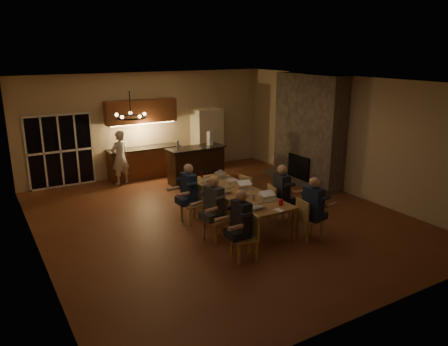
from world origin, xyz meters
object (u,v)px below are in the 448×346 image
laptop_f (224,174)px  mug_front (248,196)px  person_right_near (313,209)px  plate_near (264,195)px  refrigerator (207,139)px  bar_blender (210,138)px  can_right (243,183)px  plate_far (232,180)px  person_left_far (189,193)px  laptop_b (270,195)px  chair_right_far (251,191)px  person_left_near (241,224)px  mug_back (205,183)px  redcup_near (281,202)px  dining_table (236,207)px  person_left_mid (214,208)px  chandelier (131,117)px  bar_island (196,165)px  chair_right_near (310,219)px  laptop_e (206,176)px  mug_mid (229,183)px  can_cola (202,175)px  chair_right_mid (279,204)px  plate_left (250,206)px  can_silver (254,198)px  chair_left_mid (216,219)px  standing_person (120,158)px  laptop_a (256,203)px  redcup_mid (211,189)px  chair_left_far (192,204)px  bar_bottle (178,145)px  laptop_c (223,188)px  person_right_mid (281,194)px  laptop_d (246,184)px  chair_left_near (244,237)px

laptop_f → mug_front: size_ratio=3.20×
person_right_near → plate_near: size_ratio=5.03×
refrigerator → bar_blender: (-0.58, -1.25, 0.29)m
can_right → plate_far: can_right is taller
person_left_far → laptop_b: 1.93m
chair_right_far → person_left_near: size_ratio=0.64×
mug_back → plate_far: bearing=-5.0°
person_left_far → redcup_near: bearing=30.5°
can_right → dining_table: bearing=-141.2°
person_left_mid → chandelier: chandelier is taller
bar_island → laptop_b: 4.17m
can_right → bar_blender: 3.12m
dining_table → mug_front: bearing=-91.3°
chair_right_near → laptop_e: 2.87m
mug_mid → plate_far: bearing=44.0°
mug_front → can_right: size_ratio=0.83×
can_cola → chair_right_near: bearing=-71.9°
person_left_mid → person_left_near: bearing=-11.4°
chair_right_mid → plate_left: chair_right_mid is taller
mug_mid → can_silver: can_silver is taller
chair_right_near → chair_left_mid: bearing=66.0°
chair_left_mid → standing_person: bearing=172.7°
can_cola → chandelier: bearing=-139.4°
laptop_a → can_right: (0.60, 1.40, -0.05)m
person_left_near → redcup_mid: person_left_near is taller
dining_table → chair_left_far: chair_left_far is taller
person_left_far → standing_person: size_ratio=0.86×
dining_table → chair_right_mid: chair_right_mid is taller
mug_back → bar_bottle: bar_bottle is taller
bar_island → standing_person: size_ratio=1.08×
mug_front → plate_left: bearing=-117.8°
laptop_c → plate_left: (0.04, -1.05, -0.10)m
redcup_mid → can_silver: size_ratio=1.00×
refrigerator → person_left_near: refrigerator is taller
chair_left_mid → laptop_e: bearing=144.7°
person_left_far → mug_mid: 1.03m
mug_back → plate_far: size_ratio=0.36×
standing_person → mug_back: bearing=88.5°
person_left_far → laptop_e: size_ratio=4.31×
person_right_mid → can_right: bearing=38.6°
laptop_d → mug_mid: (-0.17, 0.50, -0.06)m
laptop_b → redcup_near: 0.35m
chair_left_far → mug_back: chair_left_far is taller
redcup_mid → bar_bottle: bar_bottle is taller
person_left_near → chair_left_mid: bearing=178.9°
chair_left_near → plate_far: (1.21, 2.40, 0.31)m
bar_island → can_cola: 2.00m
bar_island → chair_left_mid: (-1.50, -3.84, -0.10)m
plate_left → person_left_far: bearing=112.1°
chair_right_near → person_right_near: size_ratio=0.64×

